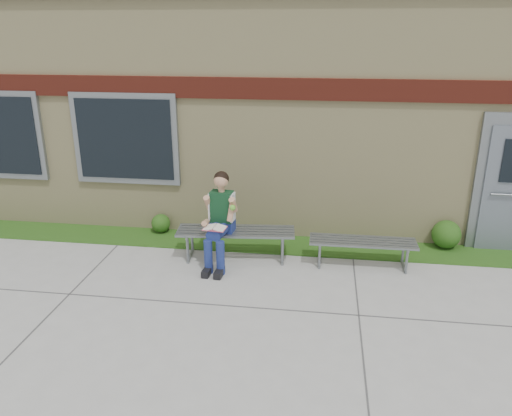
# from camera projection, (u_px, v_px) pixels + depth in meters

# --- Properties ---
(ground) EXTENTS (80.00, 80.00, 0.00)m
(ground) POSITION_uv_depth(u_px,v_px,m) (279.00, 331.00, 6.14)
(ground) COLOR #9E9E99
(ground) RESTS_ON ground
(grass_strip) EXTENTS (16.00, 0.80, 0.02)m
(grass_strip) POSITION_uv_depth(u_px,v_px,m) (293.00, 245.00, 8.56)
(grass_strip) COLOR #154913
(grass_strip) RESTS_ON ground
(school_building) EXTENTS (16.20, 6.22, 4.20)m
(school_building) POSITION_uv_depth(u_px,v_px,m) (306.00, 97.00, 11.02)
(school_building) COLOR beige
(school_building) RESTS_ON ground
(bench_left) EXTENTS (1.91, 0.70, 0.49)m
(bench_left) POSITION_uv_depth(u_px,v_px,m) (236.00, 236.00, 8.00)
(bench_left) COLOR slate
(bench_left) RESTS_ON ground
(bench_right) EXTENTS (1.64, 0.46, 0.43)m
(bench_right) POSITION_uv_depth(u_px,v_px,m) (362.00, 246.00, 7.75)
(bench_right) COLOR slate
(bench_right) RESTS_ON ground
(girl) EXTENTS (0.53, 0.90, 1.47)m
(girl) POSITION_uv_depth(u_px,v_px,m) (220.00, 218.00, 7.69)
(girl) COLOR navy
(girl) RESTS_ON ground
(shrub_mid) EXTENTS (0.34, 0.34, 0.34)m
(shrub_mid) POSITION_uv_depth(u_px,v_px,m) (161.00, 223.00, 9.05)
(shrub_mid) COLOR #154913
(shrub_mid) RESTS_ON grass_strip
(shrub_east) EXTENTS (0.48, 0.48, 0.48)m
(shrub_east) POSITION_uv_depth(u_px,v_px,m) (446.00, 234.00, 8.38)
(shrub_east) COLOR #154913
(shrub_east) RESTS_ON grass_strip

